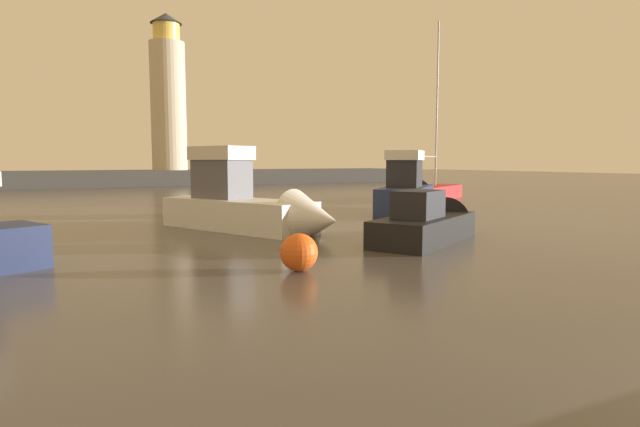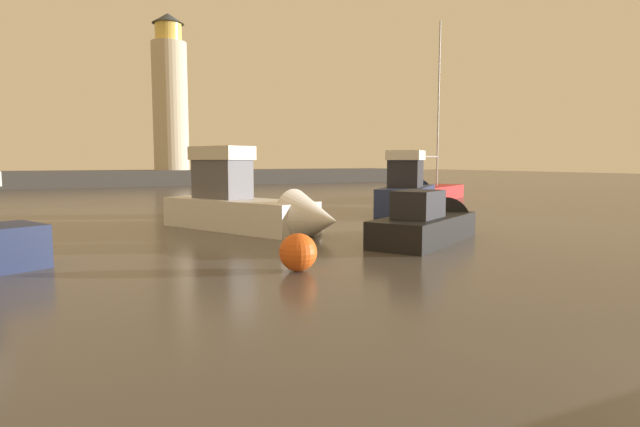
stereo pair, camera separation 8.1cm
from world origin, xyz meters
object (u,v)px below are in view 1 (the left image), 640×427
object	(u,v)px
motorboat_3	(435,223)
sailboat_moored	(431,192)
motorboat_0	(409,193)
motorboat_1	(252,206)
lighthouse	(168,97)
mooring_buoy	(299,252)

from	to	relation	value
motorboat_3	sailboat_moored	world-z (taller)	sailboat_moored
motorboat_0	sailboat_moored	size ratio (longest dim) A/B	0.57
motorboat_1	motorboat_3	distance (m)	7.25
motorboat_3	lighthouse	bearing A→B (deg)	90.48
motorboat_0	sailboat_moored	world-z (taller)	sailboat_moored
motorboat_0	motorboat_3	bearing A→B (deg)	-120.85
sailboat_moored	motorboat_1	bearing A→B (deg)	-149.23
sailboat_moored	lighthouse	bearing A→B (deg)	111.13
lighthouse	motorboat_1	bearing A→B (deg)	-96.44
motorboat_0	motorboat_1	world-z (taller)	motorboat_1
lighthouse	motorboat_1	distance (m)	44.13
lighthouse	motorboat_0	distance (m)	40.73
lighthouse	mooring_buoy	distance (m)	52.10
lighthouse	mooring_buoy	bearing A→B (deg)	-97.14
motorboat_0	mooring_buoy	xyz separation A→B (m)	(-11.89, -11.49, -0.57)
lighthouse	sailboat_moored	bearing A→B (deg)	-68.87
lighthouse	motorboat_1	xyz separation A→B (m)	(-4.84, -42.87, -9.27)
motorboat_0	sailboat_moored	bearing A→B (deg)	43.90
motorboat_1	sailboat_moored	world-z (taller)	sailboat_moored
sailboat_moored	mooring_buoy	bearing A→B (deg)	-136.02
lighthouse	mooring_buoy	size ratio (longest dim) A/B	18.26
motorboat_1	mooring_buoy	distance (m)	8.07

